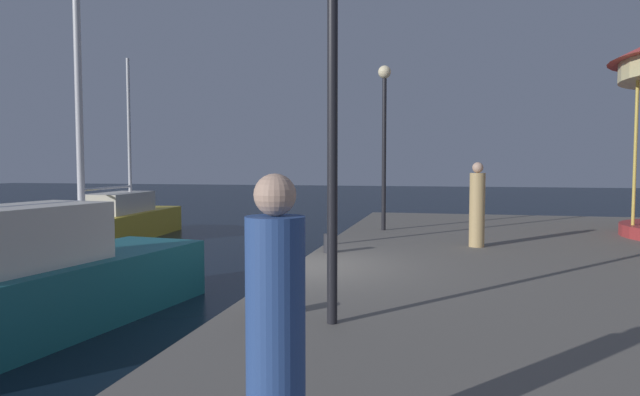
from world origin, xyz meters
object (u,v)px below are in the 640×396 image
at_px(sailboat_yellow, 119,222).
at_px(lamp_post_near_edge, 333,48).
at_px(bollard_center, 329,243).
at_px(sailboat_teal, 44,282).
at_px(bollard_south, 257,302).
at_px(person_mid_promenade, 477,207).
at_px(lamp_post_mid_promenade, 384,119).
at_px(person_by_the_water, 276,340).

bearing_deg(sailboat_yellow, lamp_post_near_edge, -48.00).
height_order(sailboat_yellow, bollard_center, sailboat_yellow).
distance_m(sailboat_teal, bollard_south, 4.16).
bearing_deg(lamp_post_near_edge, bollard_south, -179.96).
bearing_deg(bollard_south, sailboat_yellow, 129.22).
xyz_separation_m(sailboat_yellow, sailboat_teal, (4.95, -9.69, 0.13)).
distance_m(sailboat_teal, person_mid_promenade, 8.73).
bearing_deg(lamp_post_near_edge, bollard_center, 102.17).
bearing_deg(bollard_center, lamp_post_mid_promenade, 80.92).
height_order(bollard_south, person_mid_promenade, person_mid_promenade).
bearing_deg(lamp_post_near_edge, person_mid_promenade, 73.23).
relative_size(person_by_the_water, person_mid_promenade, 0.94).
distance_m(lamp_post_near_edge, bollard_south, 3.08).
bearing_deg(sailboat_teal, lamp_post_near_edge, -14.14).
relative_size(bollard_center, person_mid_promenade, 0.21).
xyz_separation_m(lamp_post_near_edge, person_mid_promenade, (1.97, 6.55, -2.25)).
xyz_separation_m(sailboat_yellow, person_mid_promenade, (11.81, -4.37, 1.04)).
distance_m(lamp_post_near_edge, lamp_post_mid_promenade, 9.24).
xyz_separation_m(sailboat_yellow, lamp_post_near_edge, (9.83, -10.92, 3.28)).
bearing_deg(person_mid_promenade, lamp_post_mid_promenade, 131.55).
bearing_deg(sailboat_teal, bollard_center, 44.67).
height_order(bollard_center, person_by_the_water, person_by_the_water).
distance_m(bollard_center, person_by_the_water, 8.32).
height_order(bollard_south, person_by_the_water, person_by_the_water).
xyz_separation_m(lamp_post_near_edge, lamp_post_mid_promenade, (-0.40, 9.23, -0.03)).
bearing_deg(lamp_post_near_edge, person_by_the_water, -84.28).
relative_size(sailboat_yellow, lamp_post_mid_promenade, 1.51).
relative_size(sailboat_yellow, bollard_south, 17.28).
distance_m(sailboat_yellow, bollard_center, 10.58).
relative_size(bollard_south, bollard_center, 1.00).
height_order(lamp_post_near_edge, person_by_the_water, lamp_post_near_edge).
relative_size(sailboat_yellow, person_by_the_water, 3.89).
height_order(sailboat_yellow, person_by_the_water, sailboat_yellow).
height_order(person_by_the_water, person_mid_promenade, person_mid_promenade).
height_order(sailboat_teal, bollard_south, sailboat_teal).
distance_m(sailboat_teal, bollard_center, 5.36).
bearing_deg(lamp_post_near_edge, sailboat_teal, 165.86).
height_order(sailboat_yellow, bollard_south, sailboat_yellow).
height_order(sailboat_teal, bollard_center, sailboat_teal).
bearing_deg(bollard_south, person_by_the_water, -68.73).
distance_m(lamp_post_near_edge, person_mid_promenade, 7.20).
distance_m(sailboat_yellow, person_by_the_water, 17.41).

